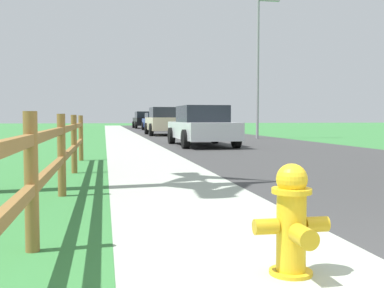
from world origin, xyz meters
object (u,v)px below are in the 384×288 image
at_px(parked_car_black, 144,120).
at_px(fire_hydrant, 292,220).
at_px(parked_car_beige, 165,121).
at_px(parked_car_blue, 156,121).
at_px(street_lamp, 260,56).
at_px(parked_suv_silver, 202,126).

bearing_deg(parked_car_black, fire_hydrant, -93.46).
height_order(parked_car_beige, parked_car_blue, parked_car_beige).
xyz_separation_m(fire_hydrant, parked_car_blue, (2.98, 35.19, 0.37)).
distance_m(parked_car_beige, street_lamp, 7.70).
relative_size(parked_suv_silver, parked_car_blue, 1.00).
bearing_deg(fire_hydrant, parked_car_beige, 84.62).
relative_size(fire_hydrant, street_lamp, 0.11).
height_order(parked_car_beige, parked_car_black, parked_car_beige).
relative_size(fire_hydrant, parked_car_beige, 0.16).
xyz_separation_m(fire_hydrant, parked_car_black, (2.61, 43.28, 0.45)).
distance_m(fire_hydrant, street_lamp, 20.94).
distance_m(parked_car_blue, parked_car_black, 8.10).
distance_m(parked_car_beige, parked_car_blue, 10.07).
bearing_deg(fire_hydrant, parked_suv_silver, 80.54).
xyz_separation_m(parked_suv_silver, street_lamp, (4.10, 5.31, 3.43)).
bearing_deg(parked_suv_silver, fire_hydrant, -99.46).
bearing_deg(parked_car_blue, parked_suv_silver, -91.67).
bearing_deg(parked_suv_silver, parked_car_black, 89.52).
bearing_deg(parked_car_black, parked_suv_silver, -90.48).
height_order(parked_car_beige, street_lamp, street_lamp).
bearing_deg(fire_hydrant, street_lamp, 71.69).
bearing_deg(parked_car_blue, parked_car_beige, -93.50).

